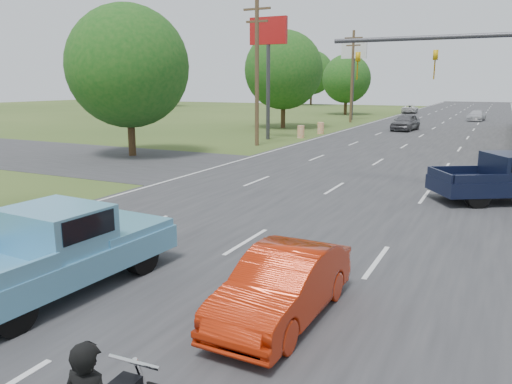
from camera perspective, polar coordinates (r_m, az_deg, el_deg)
The scene contains 20 objects.
main_road at distance 44.30m, azimuth 18.38°, elevation 6.11°, with size 15.00×180.00×0.02m, color #2D2D30.
cross_road at distance 22.91m, azimuth 10.45°, elevation 1.31°, with size 120.00×10.00×0.02m, color #2D2D30.
utility_pole_5 at distance 35.31m, azimuth 0.10°, elevation 13.95°, with size 2.00×0.28×10.00m.
utility_pole_6 at distance 57.82m, azimuth 10.93°, elevation 13.08°, with size 2.00×0.28×10.00m.
tree_0 at distance 31.05m, azimuth -14.42°, elevation 13.71°, with size 7.14×7.14×8.84m.
tree_1 at distance 49.71m, azimuth 3.17°, elevation 13.74°, with size 7.56×7.56×9.36m.
tree_2 at distance 72.57m, azimuth 10.30°, elevation 12.61°, with size 6.72×6.72×8.32m.
tree_4 at distance 99.63m, azimuth -11.88°, elevation 13.47°, with size 9.24×9.24×11.44m.
tree_6 at distance 105.08m, azimuth 6.36°, elevation 13.41°, with size 8.82×8.82×10.92m.
barrel_2 at distance 40.57m, azimuth 5.15°, elevation 6.87°, with size 0.56×0.56×1.00m, color orange.
barrel_3 at distance 44.21m, azimuth 7.41°, elevation 7.26°, with size 0.56×0.56×1.00m, color orange.
pole_sign_left_near at distance 39.44m, azimuth 1.42°, elevation 16.46°, with size 3.00×0.35×9.20m.
pole_sign_left_far at distance 62.00m, azimuth 11.11°, elevation 14.72°, with size 3.00×0.35×9.20m.
signal_mast at distance 20.69m, azimuth 26.26°, elevation 12.48°, with size 9.12×0.40×7.00m.
red_convertible at distance 9.34m, azimuth 3.09°, elevation -10.67°, with size 1.37×3.94×1.30m, color #A82007.
blue_pickup at distance 11.29m, azimuth -21.55°, elevation -5.98°, with size 2.38×5.56×1.81m.
navy_pickup at distance 20.63m, azimuth 27.20°, elevation 1.47°, with size 5.68×4.61×1.79m.
distant_car_grey at distance 48.86m, azimuth 16.72°, elevation 7.64°, with size 1.83×4.56×1.55m, color #56565B.
distant_car_silver at distance 64.78m, azimuth 23.90°, elevation 7.98°, with size 1.71×4.20×1.22m, color silver.
distant_car_white at distance 77.91m, azimuth 17.18°, elevation 9.04°, with size 2.07×4.48×1.25m, color silver.
Camera 1 is at (6.06, -3.68, 4.28)m, focal length 35.00 mm.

